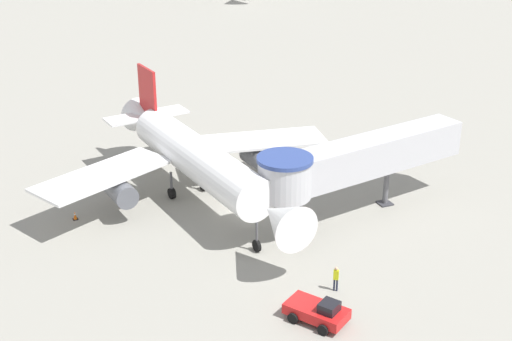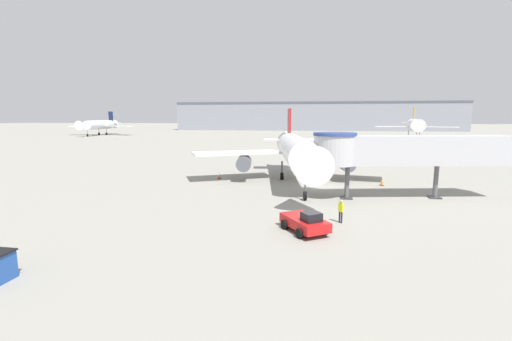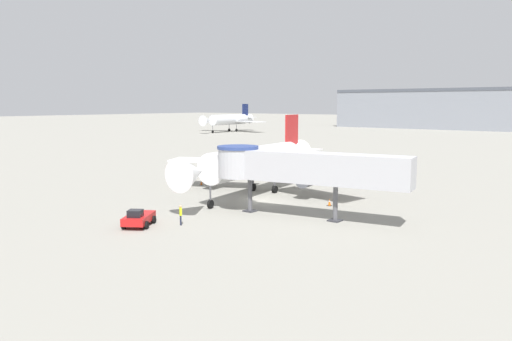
{
  "view_description": "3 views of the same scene",
  "coord_description": "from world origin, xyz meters",
  "px_view_note": "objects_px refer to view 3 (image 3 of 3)",
  "views": [
    {
      "loc": [
        -19.34,
        -47.28,
        25.94
      ],
      "look_at": [
        0.92,
        -0.06,
        3.45
      ],
      "focal_mm": 50.0,
      "sensor_mm": 36.0,
      "label": 1
    },
    {
      "loc": [
        -1.57,
        -38.59,
        7.92
      ],
      "look_at": [
        -6.81,
        -3.59,
        2.39
      ],
      "focal_mm": 24.0,
      "sensor_mm": 36.0,
      "label": 2
    },
    {
      "loc": [
        32.57,
        -42.68,
        10.58
      ],
      "look_at": [
        2.28,
        -3.71,
        3.98
      ],
      "focal_mm": 35.0,
      "sensor_mm": 36.0,
      "label": 3
    }
  ],
  "objects_px": {
    "ground_crew_marshaller": "(181,214)",
    "pushback_tug_red": "(138,218)",
    "traffic_cone_port_wing": "(201,183)",
    "background_jet_navy_tail": "(230,120)",
    "traffic_cone_starboard_wing": "(329,202)",
    "main_airplane": "(257,161)",
    "jet_bridge": "(295,166)"
  },
  "relations": [
    {
      "from": "main_airplane",
      "to": "pushback_tug_red",
      "type": "bearing_deg",
      "value": -93.66
    },
    {
      "from": "pushback_tug_red",
      "to": "background_jet_navy_tail",
      "type": "relative_size",
      "value": 0.14
    },
    {
      "from": "main_airplane",
      "to": "pushback_tug_red",
      "type": "xyz_separation_m",
      "value": [
        1.4,
        -18.71,
        -3.18
      ]
    },
    {
      "from": "pushback_tug_red",
      "to": "ground_crew_marshaller",
      "type": "distance_m",
      "value": 3.66
    },
    {
      "from": "traffic_cone_starboard_wing",
      "to": "ground_crew_marshaller",
      "type": "relative_size",
      "value": 0.42
    },
    {
      "from": "traffic_cone_port_wing",
      "to": "background_jet_navy_tail",
      "type": "xyz_separation_m",
      "value": [
        -79.52,
        97.73,
        4.32
      ]
    },
    {
      "from": "ground_crew_marshaller",
      "to": "pushback_tug_red",
      "type": "bearing_deg",
      "value": 80.18
    },
    {
      "from": "jet_bridge",
      "to": "pushback_tug_red",
      "type": "distance_m",
      "value": 14.92
    },
    {
      "from": "background_jet_navy_tail",
      "to": "traffic_cone_starboard_wing",
      "type": "bearing_deg",
      "value": -50.44
    },
    {
      "from": "pushback_tug_red",
      "to": "ground_crew_marshaller",
      "type": "bearing_deg",
      "value": 11.26
    },
    {
      "from": "jet_bridge",
      "to": "background_jet_navy_tail",
      "type": "relative_size",
      "value": 0.62
    },
    {
      "from": "jet_bridge",
      "to": "traffic_cone_port_wing",
      "type": "relative_size",
      "value": 27.88
    },
    {
      "from": "ground_crew_marshaller",
      "to": "main_airplane",
      "type": "bearing_deg",
      "value": -39.5
    },
    {
      "from": "pushback_tug_red",
      "to": "background_jet_navy_tail",
      "type": "height_order",
      "value": "background_jet_navy_tail"
    },
    {
      "from": "traffic_cone_port_wing",
      "to": "traffic_cone_starboard_wing",
      "type": "distance_m",
      "value": 20.04
    },
    {
      "from": "jet_bridge",
      "to": "pushback_tug_red",
      "type": "relative_size",
      "value": 4.47
    },
    {
      "from": "background_jet_navy_tail",
      "to": "traffic_cone_port_wing",
      "type": "bearing_deg",
      "value": -56.4
    },
    {
      "from": "pushback_tug_red",
      "to": "traffic_cone_starboard_wing",
      "type": "relative_size",
      "value": 5.68
    },
    {
      "from": "jet_bridge",
      "to": "ground_crew_marshaller",
      "type": "relative_size",
      "value": 10.55
    },
    {
      "from": "main_airplane",
      "to": "traffic_cone_starboard_wing",
      "type": "relative_size",
      "value": 35.82
    },
    {
      "from": "background_jet_navy_tail",
      "to": "pushback_tug_red",
      "type": "bearing_deg",
      "value": -57.77
    },
    {
      "from": "pushback_tug_red",
      "to": "background_jet_navy_tail",
      "type": "xyz_separation_m",
      "value": [
        -90.74,
        117.15,
        3.92
      ]
    },
    {
      "from": "traffic_cone_port_wing",
      "to": "traffic_cone_starboard_wing",
      "type": "height_order",
      "value": "traffic_cone_starboard_wing"
    },
    {
      "from": "traffic_cone_starboard_wing",
      "to": "pushback_tug_red",
      "type": "bearing_deg",
      "value": -116.04
    },
    {
      "from": "jet_bridge",
      "to": "pushback_tug_red",
      "type": "bearing_deg",
      "value": -136.95
    },
    {
      "from": "traffic_cone_starboard_wing",
      "to": "jet_bridge",
      "type": "bearing_deg",
      "value": -91.28
    },
    {
      "from": "traffic_cone_starboard_wing",
      "to": "background_jet_navy_tail",
      "type": "height_order",
      "value": "background_jet_navy_tail"
    },
    {
      "from": "pushback_tug_red",
      "to": "traffic_cone_starboard_wing",
      "type": "xyz_separation_m",
      "value": [
        8.77,
        17.96,
        -0.36
      ]
    },
    {
      "from": "traffic_cone_starboard_wing",
      "to": "background_jet_navy_tail",
      "type": "xyz_separation_m",
      "value": [
        -99.51,
        99.2,
        4.28
      ]
    },
    {
      "from": "main_airplane",
      "to": "pushback_tug_red",
      "type": "relative_size",
      "value": 6.31
    },
    {
      "from": "traffic_cone_port_wing",
      "to": "background_jet_navy_tail",
      "type": "relative_size",
      "value": 0.02
    },
    {
      "from": "pushback_tug_red",
      "to": "traffic_cone_port_wing",
      "type": "height_order",
      "value": "pushback_tug_red"
    }
  ]
}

